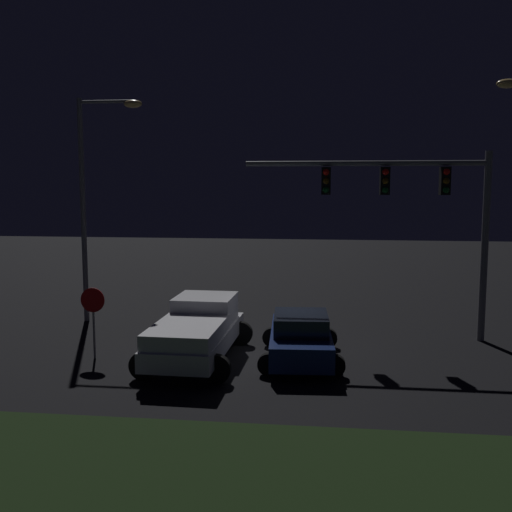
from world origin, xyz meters
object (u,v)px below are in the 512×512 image
(car_sedan, at_px, (301,337))
(street_lamp_left, at_px, (94,184))
(pickup_truck, at_px, (198,327))
(traffic_signal_gantry, at_px, (413,199))
(stop_sign, at_px, (93,309))

(car_sedan, distance_m, street_lamp_left, 10.39)
(pickup_truck, relative_size, traffic_signal_gantry, 0.65)
(pickup_truck, xyz_separation_m, stop_sign, (-3.22, -0.33, 0.56))
(pickup_truck, distance_m, car_sedan, 3.17)
(car_sedan, height_order, street_lamp_left, street_lamp_left)
(traffic_signal_gantry, distance_m, stop_sign, 11.17)
(traffic_signal_gantry, xyz_separation_m, street_lamp_left, (-11.85, 1.28, 0.50))
(pickup_truck, relative_size, street_lamp_left, 0.63)
(traffic_signal_gantry, height_order, stop_sign, traffic_signal_gantry)
(street_lamp_left, height_order, stop_sign, street_lamp_left)
(street_lamp_left, bearing_deg, stop_sign, -69.61)
(stop_sign, bearing_deg, street_lamp_left, 110.39)
(car_sedan, bearing_deg, street_lamp_left, 58.42)
(street_lamp_left, bearing_deg, pickup_truck, -42.18)
(traffic_signal_gantry, bearing_deg, street_lamp_left, 173.84)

